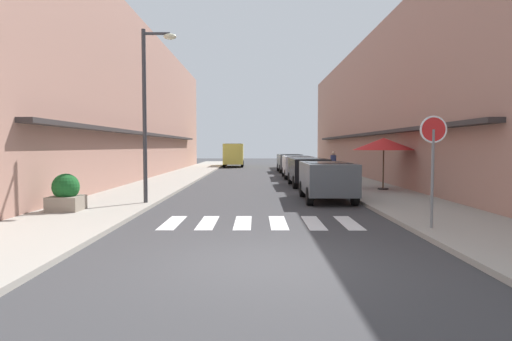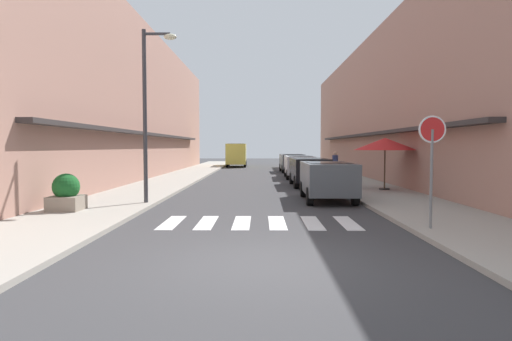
% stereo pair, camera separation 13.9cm
% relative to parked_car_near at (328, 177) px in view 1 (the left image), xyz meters
% --- Properties ---
extents(ground_plane, '(101.96, 101.96, 0.00)m').
position_rel_parked_car_near_xyz_m(ground_plane, '(-2.56, 9.59, -0.92)').
color(ground_plane, '#38383A').
extents(sidewalk_left, '(3.18, 64.88, 0.12)m').
position_rel_parked_car_near_xyz_m(sidewalk_left, '(-7.77, 9.59, -0.86)').
color(sidewalk_left, '#9E998E').
rests_on(sidewalk_left, ground_plane).
extents(sidewalk_right, '(3.18, 64.88, 0.12)m').
position_rel_parked_car_near_xyz_m(sidewalk_right, '(2.64, 9.59, -0.86)').
color(sidewalk_right, '#9E998E').
rests_on(sidewalk_right, ground_plane).
extents(building_row_left, '(5.50, 43.71, 9.49)m').
position_rel_parked_car_near_xyz_m(building_row_left, '(-11.86, 10.91, 3.82)').
color(building_row_left, '#A87A6B').
rests_on(building_row_left, ground_plane).
extents(building_row_right, '(5.50, 43.71, 8.95)m').
position_rel_parked_car_near_xyz_m(building_row_right, '(6.73, 10.91, 3.55)').
color(building_row_right, '#A87A6B').
rests_on(building_row_right, ground_plane).
extents(crosswalk, '(5.20, 2.20, 0.01)m').
position_rel_parked_car_near_xyz_m(crosswalk, '(-2.56, -4.83, -0.91)').
color(crosswalk, silver).
rests_on(crosswalk, ground_plane).
extents(parked_car_near, '(1.84, 3.96, 1.47)m').
position_rel_parked_car_near_xyz_m(parked_car_near, '(0.00, 0.00, 0.00)').
color(parked_car_near, '#4C5156').
rests_on(parked_car_near, ground_plane).
extents(parked_car_mid, '(1.85, 3.99, 1.47)m').
position_rel_parked_car_near_xyz_m(parked_car_mid, '(0.00, 6.12, 0.00)').
color(parked_car_mid, black).
rests_on(parked_car_mid, ground_plane).
extents(parked_car_far, '(1.85, 4.49, 1.47)m').
position_rel_parked_car_near_xyz_m(parked_car_far, '(0.00, 12.09, 0.00)').
color(parked_car_far, silver).
rests_on(parked_car_far, ground_plane).
extents(parked_car_distant, '(1.87, 4.07, 1.47)m').
position_rel_parked_car_near_xyz_m(parked_car_distant, '(0.00, 18.77, 0.00)').
color(parked_car_distant, '#4C5156').
rests_on(parked_car_distant, ground_plane).
extents(delivery_van, '(2.08, 5.43, 2.37)m').
position_rel_parked_car_near_xyz_m(delivery_van, '(-4.98, 28.50, 0.49)').
color(delivery_van, '#D8CC4C').
rests_on(delivery_van, ground_plane).
extents(round_street_sign, '(0.65, 0.07, 2.67)m').
position_rel_parked_car_near_xyz_m(round_street_sign, '(1.49, -6.21, 1.24)').
color(round_street_sign, slate).
rests_on(round_street_sign, sidewalk_right).
extents(street_lamp, '(1.19, 0.28, 5.93)m').
position_rel_parked_car_near_xyz_m(street_lamp, '(-6.34, -1.42, 2.78)').
color(street_lamp, '#38383D').
rests_on(street_lamp, sidewalk_left).
extents(cafe_umbrella, '(2.77, 2.77, 2.34)m').
position_rel_parked_car_near_xyz_m(cafe_umbrella, '(3.07, 3.24, 1.25)').
color(cafe_umbrella, '#262626').
rests_on(cafe_umbrella, sidewalk_right).
extents(planter_corner, '(0.93, 0.93, 1.12)m').
position_rel_parked_car_near_xyz_m(planter_corner, '(-8.45, -3.33, -0.29)').
color(planter_corner, gray).
rests_on(planter_corner, sidewalk_left).
extents(pedestrian_walking_near, '(0.34, 0.34, 1.66)m').
position_rel_parked_car_near_xyz_m(pedestrian_walking_near, '(1.82, 8.96, 0.07)').
color(pedestrian_walking_near, '#282B33').
rests_on(pedestrian_walking_near, sidewalk_right).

